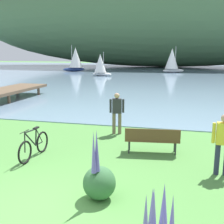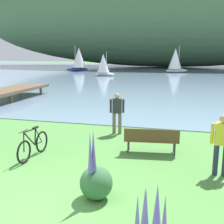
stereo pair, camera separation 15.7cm
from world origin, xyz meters
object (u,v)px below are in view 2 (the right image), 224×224
at_px(park_bench_near_camera, 151,139).
at_px(person_at_shoreline, 117,111).
at_px(bicycle_leaning_near_bench, 33,145).
at_px(sailboat_nearest_to_shore, 79,59).
at_px(sailboat_toward_hillside, 175,60).
at_px(sailboat_far_off, 103,65).
at_px(person_on_the_grass, 222,141).

bearing_deg(park_bench_near_camera, person_at_shoreline, 129.82).
bearing_deg(bicycle_leaning_near_bench, sailboat_nearest_to_shore, 109.34).
distance_m(bicycle_leaning_near_bench, sailboat_toward_hillside, 41.45).
bearing_deg(sailboat_far_off, sailboat_toward_hillside, 44.45).
height_order(bicycle_leaning_near_bench, sailboat_toward_hillside, sailboat_toward_hillside).
height_order(sailboat_nearest_to_shore, sailboat_toward_hillside, sailboat_nearest_to_shore).
bearing_deg(sailboat_far_off, person_on_the_grass, -68.30).
bearing_deg(park_bench_near_camera, person_on_the_grass, -31.20).
xyz_separation_m(bicycle_leaning_near_bench, sailboat_toward_hillside, (2.93, 41.31, 1.72)).
relative_size(park_bench_near_camera, sailboat_nearest_to_shore, 0.40).
relative_size(sailboat_nearest_to_shore, sailboat_toward_hillside, 1.06).
bearing_deg(bicycle_leaning_near_bench, sailboat_toward_hillside, 85.94).
xyz_separation_m(sailboat_toward_hillside, sailboat_far_off, (-9.85, -9.67, -0.46)).
distance_m(park_bench_near_camera, person_on_the_grass, 2.40).
bearing_deg(person_on_the_grass, sailboat_far_off, 111.70).
relative_size(park_bench_near_camera, sailboat_far_off, 0.53).
distance_m(bicycle_leaning_near_bench, person_at_shoreline, 3.87).
xyz_separation_m(person_on_the_grass, sailboat_nearest_to_shore, (-19.96, 40.73, 1.26)).
xyz_separation_m(bicycle_leaning_near_bench, sailboat_nearest_to_shore, (-14.32, 40.80, 1.84)).
height_order(park_bench_near_camera, bicycle_leaning_near_bench, bicycle_leaning_near_bench).
bearing_deg(sailboat_nearest_to_shore, park_bench_near_camera, -65.57).
bearing_deg(sailboat_toward_hillside, person_on_the_grass, -86.24).
xyz_separation_m(park_bench_near_camera, person_at_shoreline, (-1.66, 1.99, 0.46)).
xyz_separation_m(person_at_shoreline, person_on_the_grass, (3.67, -3.21, 0.00)).
distance_m(park_bench_near_camera, sailboat_nearest_to_shore, 43.42).
distance_m(person_at_shoreline, sailboat_far_off, 29.73).
bearing_deg(person_on_the_grass, park_bench_near_camera, 148.80).
bearing_deg(sailboat_far_off, park_bench_near_camera, -70.84).
relative_size(person_on_the_grass, sailboat_far_off, 0.50).
bearing_deg(park_bench_near_camera, sailboat_nearest_to_shore, 114.43).
distance_m(sailboat_nearest_to_shore, sailboat_toward_hillside, 17.26).
height_order(park_bench_near_camera, person_at_shoreline, person_at_shoreline).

